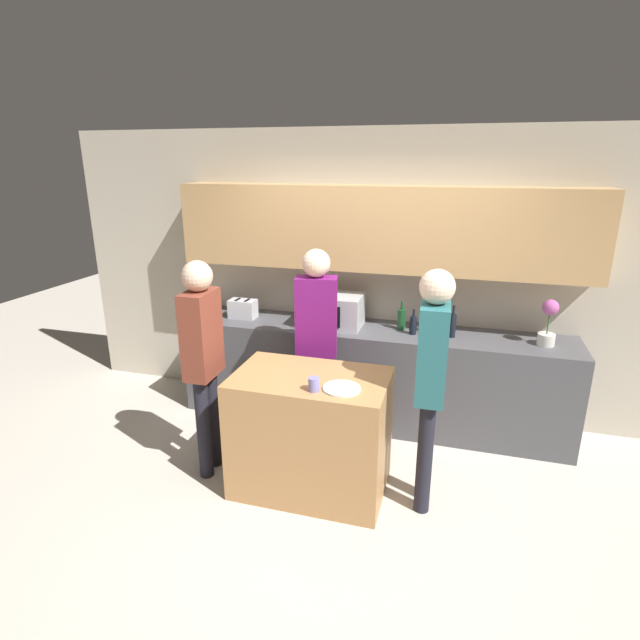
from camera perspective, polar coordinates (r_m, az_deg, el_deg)
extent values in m
plane|color=beige|center=(3.86, 1.48, -20.87)|extent=(14.00, 14.00, 0.00)
cube|color=beige|center=(4.83, 6.86, 5.02)|extent=(6.40, 0.08, 2.70)
cube|color=tan|center=(4.56, 6.66, 10.32)|extent=(3.74, 0.32, 0.75)
cube|color=#4C4C51|center=(4.79, 5.77, -6.27)|extent=(3.60, 0.62, 0.93)
cube|color=#B27F4C|center=(3.83, -1.06, -12.76)|extent=(1.13, 0.70, 0.92)
cube|color=#B7BABC|center=(4.63, 1.61, 1.09)|extent=(0.52, 0.38, 0.30)
cube|color=black|center=(4.46, 0.36, 0.46)|extent=(0.31, 0.01, 0.19)
cube|color=silver|center=(4.95, -8.81, 1.27)|extent=(0.26, 0.16, 0.18)
cube|color=black|center=(4.94, -9.38, 2.34)|extent=(0.02, 0.11, 0.01)
cube|color=black|center=(4.90, -8.33, 2.26)|extent=(0.02, 0.11, 0.01)
cylinder|color=silver|center=(4.59, 24.41, -2.03)|extent=(0.14, 0.14, 0.10)
cylinder|color=#38662D|center=(4.54, 24.64, -0.37)|extent=(0.01, 0.01, 0.18)
sphere|color=#B25199|center=(4.51, 24.86, 1.32)|extent=(0.13, 0.13, 0.13)
cylinder|color=#194723|center=(4.61, 9.30, 0.07)|extent=(0.07, 0.07, 0.19)
cylinder|color=#194723|center=(4.57, 9.38, 1.65)|extent=(0.03, 0.03, 0.07)
cylinder|color=black|center=(4.50, 10.58, -0.60)|extent=(0.06, 0.06, 0.16)
cylinder|color=black|center=(4.47, 10.66, 0.79)|extent=(0.02, 0.02, 0.06)
cylinder|color=#472814|center=(4.58, 12.23, 0.01)|extent=(0.07, 0.07, 0.22)
cylinder|color=#472814|center=(4.54, 12.36, 1.86)|extent=(0.03, 0.03, 0.09)
cylinder|color=#472814|center=(4.47, 13.42, -0.93)|extent=(0.08, 0.08, 0.17)
cylinder|color=#472814|center=(4.43, 13.52, 0.48)|extent=(0.03, 0.03, 0.06)
cylinder|color=black|center=(4.50, 14.89, -0.63)|extent=(0.06, 0.06, 0.21)
cylinder|color=black|center=(4.46, 15.03, 1.13)|extent=(0.02, 0.02, 0.08)
cylinder|color=white|center=(3.42, 2.50, -7.82)|extent=(0.26, 0.26, 0.01)
cylinder|color=#7C79C0|center=(3.38, -0.73, -7.37)|extent=(0.08, 0.08, 0.10)
cylinder|color=black|center=(4.39, 0.65, -9.10)|extent=(0.11, 0.11, 0.84)
cylinder|color=black|center=(4.40, -1.46, -9.04)|extent=(0.11, 0.11, 0.84)
cube|color=#691564|center=(4.11, -0.43, 0.37)|extent=(0.37, 0.26, 0.67)
sphere|color=beige|center=(4.00, -0.45, 6.51)|extent=(0.23, 0.23, 0.23)
cylinder|color=black|center=(4.19, -12.14, -10.97)|extent=(0.11, 0.11, 0.84)
cylinder|color=black|center=(4.07, -13.15, -11.99)|extent=(0.11, 0.11, 0.84)
cube|color=brown|center=(3.83, -13.39, -1.61)|extent=(0.20, 0.34, 0.66)
sphere|color=beige|center=(3.71, -13.88, 4.89)|extent=(0.23, 0.23, 0.23)
cylinder|color=black|center=(3.69, 11.86, -15.20)|extent=(0.11, 0.11, 0.85)
cylinder|color=black|center=(3.82, 11.97, -13.91)|extent=(0.11, 0.11, 0.85)
cube|color=#27656A|center=(3.41, 12.73, -3.66)|extent=(0.20, 0.35, 0.67)
sphere|color=beige|center=(3.28, 13.27, 3.71)|extent=(0.23, 0.23, 0.23)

